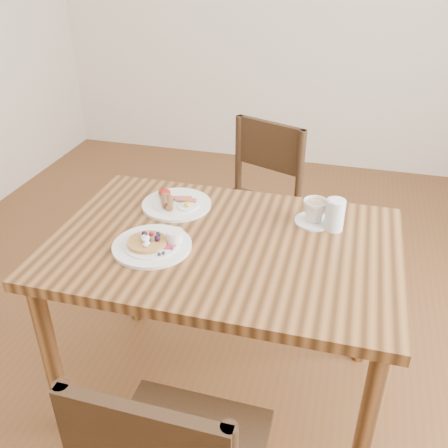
% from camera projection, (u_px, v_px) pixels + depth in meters
% --- Properties ---
extents(ground, '(5.00, 5.00, 0.00)m').
position_uv_depth(ground, '(224.00, 390.00, 2.11)').
color(ground, brown).
rests_on(ground, ground).
extents(dining_table, '(1.20, 0.80, 0.75)m').
position_uv_depth(dining_table, '(224.00, 265.00, 1.78)').
color(dining_table, brown).
rests_on(dining_table, ground).
extents(chair_far, '(0.54, 0.54, 0.88)m').
position_uv_depth(chair_far, '(253.00, 204.00, 2.51)').
color(chair_far, '#332412').
rests_on(chair_far, ground).
extents(pancake_plate, '(0.27, 0.27, 0.06)m').
position_uv_depth(pancake_plate, '(154.00, 244.00, 1.69)').
color(pancake_plate, white).
rests_on(pancake_plate, dining_table).
extents(breakfast_plate, '(0.27, 0.27, 0.04)m').
position_uv_depth(breakfast_plate, '(175.00, 203.00, 1.95)').
color(breakfast_plate, white).
rests_on(breakfast_plate, dining_table).
extents(teacup_saucer, '(0.14, 0.14, 0.09)m').
position_uv_depth(teacup_saucer, '(314.00, 212.00, 1.82)').
color(teacup_saucer, white).
rests_on(teacup_saucer, dining_table).
extents(water_glass, '(0.07, 0.07, 0.12)m').
position_uv_depth(water_glass, '(335.00, 215.00, 1.77)').
color(water_glass, silver).
rests_on(water_glass, dining_table).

